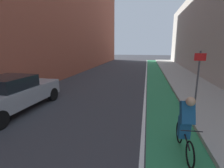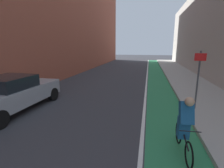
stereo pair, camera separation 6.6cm
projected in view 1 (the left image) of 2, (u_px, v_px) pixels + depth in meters
name	position (u px, v px, depth m)	size (l,w,h in m)	color
ground_plane	(116.00, 80.00, 13.90)	(89.90, 89.90, 0.00)	#38383D
bike_lane_paint	(156.00, 78.00, 15.14)	(1.60, 40.86, 0.00)	#2D8451
lane_divider_stripe	(146.00, 77.00, 15.32)	(0.12, 40.86, 0.00)	white
sidewalk_right	(183.00, 78.00, 14.67)	(2.98, 40.86, 0.14)	#A8A59E
building_facade_right	(215.00, 28.00, 15.11)	(2.40, 36.86, 8.73)	#B2ADA3
parked_sedan_silver	(12.00, 93.00, 7.19)	(2.03, 4.35, 1.53)	#9EA0A8
cyclist_mid	(186.00, 124.00, 4.27)	(0.48, 1.67, 1.59)	black
street_sign_post	(198.00, 75.00, 6.92)	(0.44, 0.07, 2.44)	#4C4C51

